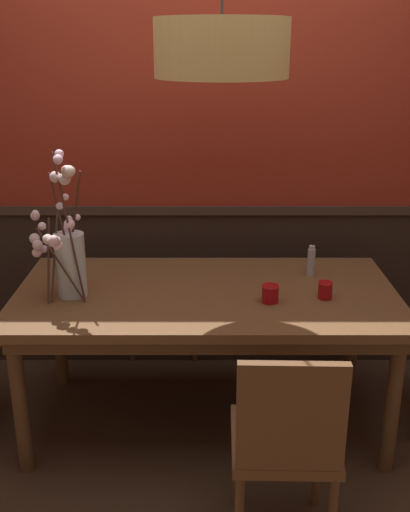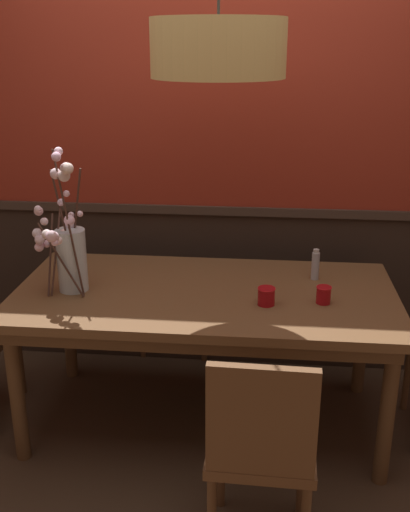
{
  "view_description": "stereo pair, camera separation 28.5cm",
  "coord_description": "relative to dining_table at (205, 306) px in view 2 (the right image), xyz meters",
  "views": [
    {
      "loc": [
        -0.01,
        -2.77,
        1.93
      ],
      "look_at": [
        0.0,
        0.0,
        0.94
      ],
      "focal_mm": 42.62,
      "sensor_mm": 36.0,
      "label": 1
    },
    {
      "loc": [
        0.28,
        -2.75,
        1.93
      ],
      "look_at": [
        0.0,
        0.0,
        0.94
      ],
      "focal_mm": 42.62,
      "sensor_mm": 36.0,
      "label": 2
    }
  ],
  "objects": [
    {
      "name": "dining_table",
      "position": [
        0.0,
        0.0,
        0.0
      ],
      "size": [
        1.88,
        0.96,
        0.75
      ],
      "color": "brown",
      "rests_on": "ground"
    },
    {
      "name": "back_wall",
      "position": [
        0.0,
        0.71,
        0.64
      ],
      "size": [
        5.75,
        0.14,
        2.65
      ],
      "color": "#2D2119",
      "rests_on": "ground"
    },
    {
      "name": "candle_holder_nearer_center",
      "position": [
        0.57,
        -0.09,
        0.12
      ],
      "size": [
        0.07,
        0.07,
        0.08
      ],
      "color": "#9E0F14",
      "rests_on": "dining_table"
    },
    {
      "name": "chair_near_side_right",
      "position": [
        0.3,
        -0.87,
        -0.16
      ],
      "size": [
        0.41,
        0.42,
        0.91
      ],
      "color": "brown",
      "rests_on": "ground"
    },
    {
      "name": "vase_with_blossoms",
      "position": [
        -0.66,
        -0.07,
        0.29
      ],
      "size": [
        0.27,
        0.3,
        0.73
      ],
      "color": "silver",
      "rests_on": "dining_table"
    },
    {
      "name": "chair_far_side_left",
      "position": [
        -0.26,
        0.9,
        -0.13
      ],
      "size": [
        0.47,
        0.42,
        0.98
      ],
      "color": "brown",
      "rests_on": "ground"
    },
    {
      "name": "ground_plane",
      "position": [
        0.0,
        0.0,
        -0.67
      ],
      "size": [
        24.0,
        24.0,
        0.0
      ],
      "primitive_type": "plane",
      "color": "#422D1E"
    },
    {
      "name": "candle_holder_nearer_edge",
      "position": [
        0.3,
        -0.14,
        0.12
      ],
      "size": [
        0.08,
        0.08,
        0.09
      ],
      "color": "#9E0F14",
      "rests_on": "dining_table"
    },
    {
      "name": "pendant_lamp",
      "position": [
        0.06,
        -0.08,
        1.22
      ],
      "size": [
        0.57,
        0.57,
        0.87
      ],
      "color": "tan"
    },
    {
      "name": "condiment_bottle",
      "position": [
        0.55,
        0.21,
        0.16
      ],
      "size": [
        0.04,
        0.04,
        0.16
      ],
      "color": "#ADADB2",
      "rests_on": "dining_table"
    }
  ]
}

